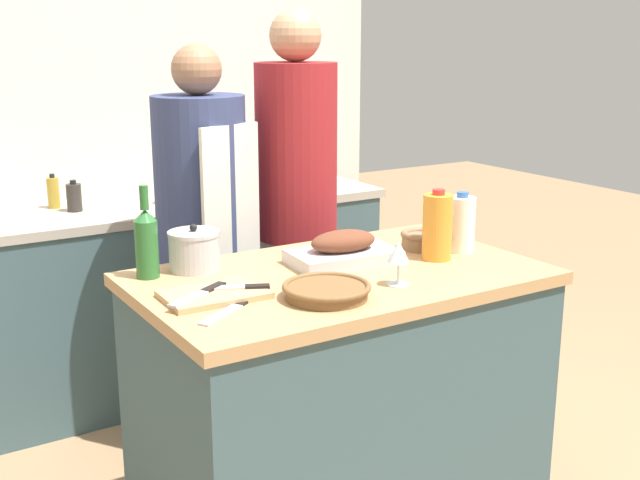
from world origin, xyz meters
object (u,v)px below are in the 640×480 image
at_px(condiment_bottle_tall, 173,184).
at_px(wine_glass_left, 399,254).
at_px(roasting_pan, 343,251).
at_px(wicker_basket, 327,290).
at_px(person_cook_aproned, 203,235).
at_px(knife_bread, 240,287).
at_px(wine_bottle_green, 146,242).
at_px(mixing_bowl, 420,239).
at_px(person_cook_guest, 297,205).
at_px(stand_mixer, 293,161).
at_px(cutting_board, 214,295).
at_px(condiment_bottle_short, 53,193).
at_px(stock_pot, 194,250).
at_px(condiment_bottle_extra, 74,197).
at_px(milk_jug, 461,224).
at_px(knife_paring, 200,293).
at_px(knife_chef, 233,308).
at_px(juice_jug, 437,227).

bearing_deg(condiment_bottle_tall, wine_glass_left, -87.22).
relative_size(roasting_pan, wine_glass_left, 2.69).
bearing_deg(wicker_basket, person_cook_aproned, 86.42).
bearing_deg(condiment_bottle_tall, roasting_pan, -87.14).
distance_m(roasting_pan, wicker_basket, 0.36).
bearing_deg(knife_bread, wine_bottle_green, 119.19).
relative_size(mixing_bowl, person_cook_guest, 0.08).
bearing_deg(stand_mixer, cutting_board, -127.24).
bearing_deg(condiment_bottle_short, stock_pot, -85.24).
distance_m(mixing_bowl, knife_bread, 0.76).
xyz_separation_m(wine_bottle_green, person_cook_aproned, (0.42, 0.54, -0.15)).
bearing_deg(roasting_pan, condiment_bottle_extra, 109.29).
bearing_deg(milk_jug, person_cook_aproned, 126.60).
distance_m(mixing_bowl, condiment_bottle_tall, 1.35).
relative_size(wine_glass_left, knife_paring, 0.62).
bearing_deg(person_cook_guest, wine_glass_left, -110.55).
distance_m(knife_chef, person_cook_aproned, 1.00).
distance_m(stock_pot, person_cook_aproned, 0.61).
height_order(milk_jug, person_cook_aproned, person_cook_aproned).
height_order(knife_chef, stand_mixer, stand_mixer).
bearing_deg(mixing_bowl, knife_bread, -171.21).
height_order(cutting_board, person_cook_guest, person_cook_guest).
height_order(roasting_pan, person_cook_guest, person_cook_guest).
bearing_deg(roasting_pan, stock_pot, 156.56).
bearing_deg(knife_bread, wine_glass_left, -21.54).
bearing_deg(mixing_bowl, knife_paring, -172.78).
xyz_separation_m(mixing_bowl, person_cook_aproned, (-0.50, 0.72, -0.07)).
relative_size(wine_glass_left, knife_bread, 0.75).
height_order(cutting_board, mixing_bowl, mixing_bowl).
bearing_deg(knife_paring, wine_glass_left, -17.76).
distance_m(stock_pot, milk_jug, 0.91).
bearing_deg(stand_mixer, condiment_bottle_short, 171.81).
xyz_separation_m(juice_jug, condiment_bottle_extra, (-0.78, 1.51, -0.08)).
distance_m(wine_bottle_green, knife_bread, 0.35).
bearing_deg(mixing_bowl, condiment_bottle_short, 120.39).
xyz_separation_m(stock_pot, knife_bread, (0.01, -0.30, -0.04)).
height_order(knife_paring, condiment_bottle_short, condiment_bottle_short).
height_order(knife_paring, stand_mixer, stand_mixer).
distance_m(roasting_pan, wine_bottle_green, 0.63).
height_order(wicker_basket, person_cook_aproned, person_cook_aproned).
height_order(mixing_bowl, wine_bottle_green, wine_bottle_green).
relative_size(cutting_board, wine_glass_left, 2.16).
xyz_separation_m(roasting_pan, wine_bottle_green, (-0.59, 0.19, 0.07)).
bearing_deg(cutting_board, juice_jug, -1.56).
relative_size(cutting_board, juice_jug, 1.24).
height_order(condiment_bottle_tall, person_cook_aproned, person_cook_aproned).
relative_size(juice_jug, person_cook_guest, 0.13).
relative_size(wine_bottle_green, knife_bread, 1.59).
bearing_deg(milk_jug, wine_glass_left, -154.90).
height_order(cutting_board, condiment_bottle_extra, condiment_bottle_extra).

